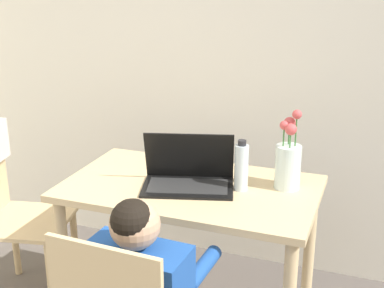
% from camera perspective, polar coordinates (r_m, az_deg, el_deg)
% --- Properties ---
extents(wall_back, '(6.40, 0.05, 2.50)m').
position_cam_1_polar(wall_back, '(2.80, 10.57, 10.42)').
color(wall_back, white).
rests_on(wall_back, ground_plane).
extents(dining_table, '(1.07, 0.62, 0.75)m').
position_cam_1_polar(dining_table, '(2.32, -0.16, -6.99)').
color(dining_table, '#D6B784').
rests_on(dining_table, ground_plane).
extents(chair_spare, '(0.51, 0.48, 0.89)m').
position_cam_1_polar(chair_spare, '(2.80, -19.76, -4.33)').
color(chair_spare, '#D6B784').
rests_on(chair_spare, ground_plane).
extents(laptop, '(0.43, 0.33, 0.23)m').
position_cam_1_polar(laptop, '(2.25, -0.39, -3.20)').
color(laptop, black).
rests_on(laptop, dining_table).
extents(flower_vase, '(0.11, 0.11, 0.34)m').
position_cam_1_polar(flower_vase, '(2.24, 10.22, -1.79)').
color(flower_vase, silver).
rests_on(flower_vase, dining_table).
extents(water_bottle, '(0.06, 0.06, 0.22)m').
position_cam_1_polar(water_bottle, '(2.20, 5.28, -2.43)').
color(water_bottle, silver).
rests_on(water_bottle, dining_table).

